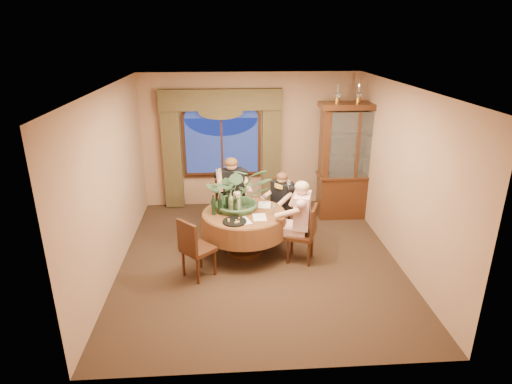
{
  "coord_description": "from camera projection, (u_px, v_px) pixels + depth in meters",
  "views": [
    {
      "loc": [
        -0.48,
        -6.25,
        3.56
      ],
      "look_at": [
        -0.04,
        0.25,
        1.1
      ],
      "focal_mm": 30.0,
      "sensor_mm": 36.0,
      "label": 1
    }
  ],
  "objects": [
    {
      "name": "wine_bottle_2",
      "position": [
        227.0,
        200.0,
        7.14
      ],
      "size": [
        0.07,
        0.07,
        0.33
      ],
      "primitive_type": "cylinder",
      "color": "black",
      "rests_on": "dining_table"
    },
    {
      "name": "drapery_left",
      "position": [
        172.0,
        154.0,
        8.82
      ],
      "size": [
        0.38,
        0.14,
        2.32
      ],
      "primitive_type": "cube",
      "color": "#41371E",
      "rests_on": "floor"
    },
    {
      "name": "chair_front_left",
      "position": [
        198.0,
        248.0,
        6.48
      ],
      "size": [
        0.59,
        0.59,
        0.96
      ],
      "primitive_type": "cube",
      "rotation": [
        0.0,
        0.0,
        -0.81
      ],
      "color": "black",
      "rests_on": "floor"
    },
    {
      "name": "chair_right",
      "position": [
        301.0,
        234.0,
        6.93
      ],
      "size": [
        0.54,
        0.54,
        0.96
      ],
      "primitive_type": "cube",
      "rotation": [
        0.0,
        0.0,
        1.23
      ],
      "color": "black",
      "rests_on": "floor"
    },
    {
      "name": "drapery_right",
      "position": [
        271.0,
        152.0,
        8.95
      ],
      "size": [
        0.38,
        0.14,
        2.32
      ],
      "primitive_type": "cube",
      "color": "#41371E",
      "rests_on": "floor"
    },
    {
      "name": "centerpiece_plant",
      "position": [
        239.0,
        171.0,
        6.99
      ],
      "size": [
        1.08,
        1.2,
        0.94
      ],
      "primitive_type": "imported",
      "color": "#3B5E3A",
      "rests_on": "dining_table"
    },
    {
      "name": "tasting_paper_2",
      "position": [
        243.0,
        221.0,
        6.73
      ],
      "size": [
        0.3,
        0.35,
        0.0
      ],
      "primitive_type": "cube",
      "rotation": [
        0.0,
        0.0,
        0.33
      ],
      "color": "white",
      "rests_on": "dining_table"
    },
    {
      "name": "dining_table",
      "position": [
        244.0,
        232.0,
        7.21
      ],
      "size": [
        1.7,
        1.7,
        0.75
      ],
      "primitive_type": "cylinder",
      "rotation": [
        0.0,
        0.0,
        -0.18
      ],
      "color": "maroon",
      "rests_on": "floor"
    },
    {
      "name": "cheese_platter",
      "position": [
        235.0,
        222.0,
        6.69
      ],
      "size": [
        0.38,
        0.38,
        0.02
      ],
      "primitive_type": "cylinder",
      "color": "black",
      "rests_on": "dining_table"
    },
    {
      "name": "wall_back",
      "position": [
        250.0,
        141.0,
        8.96
      ],
      "size": [
        4.5,
        0.0,
        4.5
      ],
      "primitive_type": "plane",
      "rotation": [
        1.57,
        0.0,
        0.0
      ],
      "color": "#9B7154",
      "rests_on": "ground"
    },
    {
      "name": "tasting_paper_1",
      "position": [
        264.0,
        205.0,
        7.35
      ],
      "size": [
        0.25,
        0.32,
        0.0
      ],
      "primitive_type": "cube",
      "rotation": [
        0.0,
        0.0,
        -0.13
      ],
      "color": "white",
      "rests_on": "dining_table"
    },
    {
      "name": "ceiling",
      "position": [
        260.0,
        87.0,
        6.13
      ],
      "size": [
        5.0,
        5.0,
        0.0
      ],
      "primitive_type": "plane",
      "rotation": [
        3.14,
        0.0,
        0.0
      ],
      "color": "white",
      "rests_on": "wall_back"
    },
    {
      "name": "china_cabinet",
      "position": [
        353.0,
        161.0,
        8.42
      ],
      "size": [
        1.42,
        0.56,
        2.3
      ],
      "primitive_type": "cube",
      "color": "black",
      "rests_on": "floor"
    },
    {
      "name": "wine_bottle_3",
      "position": [
        220.0,
        201.0,
        7.07
      ],
      "size": [
        0.07,
        0.07,
        0.33
      ],
      "primitive_type": "cylinder",
      "color": "tan",
      "rests_on": "dining_table"
    },
    {
      "name": "window",
      "position": [
        222.0,
        147.0,
        8.89
      ],
      "size": [
        1.62,
        0.1,
        1.32
      ],
      "primitive_type": null,
      "color": "navy",
      "rests_on": "wall_back"
    },
    {
      "name": "floor",
      "position": [
        259.0,
        259.0,
        7.12
      ],
      "size": [
        5.0,
        5.0,
        0.0
      ],
      "primitive_type": "plane",
      "color": "black",
      "rests_on": "ground"
    },
    {
      "name": "chair_back_right",
      "position": [
        277.0,
        207.0,
        7.96
      ],
      "size": [
        0.59,
        0.59,
        0.96
      ],
      "primitive_type": "cube",
      "rotation": [
        0.0,
        0.0,
        -3.81
      ],
      "color": "black",
      "rests_on": "floor"
    },
    {
      "name": "wine_bottle_5",
      "position": [
        231.0,
        203.0,
        7.03
      ],
      "size": [
        0.07,
        0.07,
        0.33
      ],
      "primitive_type": "cylinder",
      "color": "tan",
      "rests_on": "dining_table"
    },
    {
      "name": "oil_lamp_center",
      "position": [
        359.0,
        93.0,
        7.95
      ],
      "size": [
        0.11,
        0.11,
        0.34
      ],
      "primitive_type": null,
      "color": "#A5722D",
      "rests_on": "china_cabinet"
    },
    {
      "name": "wine_bottle_4",
      "position": [
        213.0,
        205.0,
        6.93
      ],
      "size": [
        0.07,
        0.07,
        0.33
      ],
      "primitive_type": "cylinder",
      "color": "black",
      "rests_on": "dining_table"
    },
    {
      "name": "swag_valance",
      "position": [
        220.0,
        100.0,
        8.47
      ],
      "size": [
        2.45,
        0.16,
        0.42
      ],
      "primitive_type": null,
      "color": "#41371E",
      "rests_on": "wall_back"
    },
    {
      "name": "wine_glass_person_back",
      "position": [
        237.0,
        197.0,
        7.48
      ],
      "size": [
        0.07,
        0.07,
        0.18
      ],
      "primitive_type": null,
      "color": "silver",
      "rests_on": "dining_table"
    },
    {
      "name": "tasting_paper_0",
      "position": [
        260.0,
        217.0,
        6.87
      ],
      "size": [
        0.21,
        0.3,
        0.0
      ],
      "primitive_type": "cube",
      "rotation": [
        0.0,
        0.0,
        -0.0
      ],
      "color": "white",
      "rests_on": "dining_table"
    },
    {
      "name": "olive_bowl",
      "position": [
        246.0,
        212.0,
        7.02
      ],
      "size": [
        0.16,
        0.16,
        0.05
      ],
      "primitive_type": "imported",
      "color": "#50582F",
      "rests_on": "dining_table"
    },
    {
      "name": "person_scarf",
      "position": [
        282.0,
        204.0,
        7.78
      ],
      "size": [
        0.59,
        0.59,
        1.22
      ],
      "primitive_type": null,
      "rotation": [
        0.0,
        0.0,
        -3.98
      ],
      "color": "black",
      "rests_on": "floor"
    },
    {
      "name": "arched_transom",
      "position": [
        221.0,
        109.0,
        8.61
      ],
      "size": [
        1.6,
        0.06,
        0.44
      ],
      "primitive_type": null,
      "color": "navy",
      "rests_on": "wall_back"
    },
    {
      "name": "person_back",
      "position": [
        232.0,
        195.0,
        7.91
      ],
      "size": [
        0.6,
        0.57,
        1.44
      ],
      "primitive_type": null,
      "rotation": [
        0.0,
        0.0,
        -2.93
      ],
      "color": "black",
      "rests_on": "floor"
    },
    {
      "name": "oil_lamp_left",
      "position": [
        338.0,
        94.0,
        7.92
      ],
      "size": [
        0.11,
        0.11,
        0.34
      ],
      "primitive_type": null,
      "color": "#A5722D",
      "rests_on": "china_cabinet"
    },
    {
      "name": "oil_lamp_right",
      "position": [
        380.0,
        93.0,
        7.97
      ],
      "size": [
        0.11,
        0.11,
        0.34
      ],
      "primitive_type": null,
      "color": "#A5722D",
      "rests_on": "china_cabinet"
    },
    {
      "name": "wine_glass_person_scarf",
      "position": [
        264.0,
        199.0,
        7.37
      ],
      "size": [
        0.07,
        0.07,
        0.18
      ],
      "primitive_type": null,
      "color": "silver",
      "rests_on": "dining_table"
    },
    {
      "name": "wine_bottle_0",
      "position": [
        236.0,
        205.0,
        6.91
      ],
      "size": [
        0.07,
        0.07,
        0.33
      ],
      "primitive_type": "cylinder",
      "color": "black",
      "rests_on": "dining_table"
    },
    {
      "name": "stoneware_vase",
      "position": [
        237.0,
        201.0,
        7.12
      ],
      "size": [
        0.16,
        0.16,
        0.31
      ],
      "primitive_type": null,
      "color": "tan",
      "rests_on": "dining_table"
    },
    {
      "name": "wall_right",
      "position": [
        401.0,
        176.0,
        6.77
      ],
      "size": [
        0.0,
        5.0,
        5.0
      ],
      "primitive_type": "plane",
      "rotation": [
        1.57,
        0.0,
        -1.57
      ],
      "color": "#9B7154",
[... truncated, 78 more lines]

